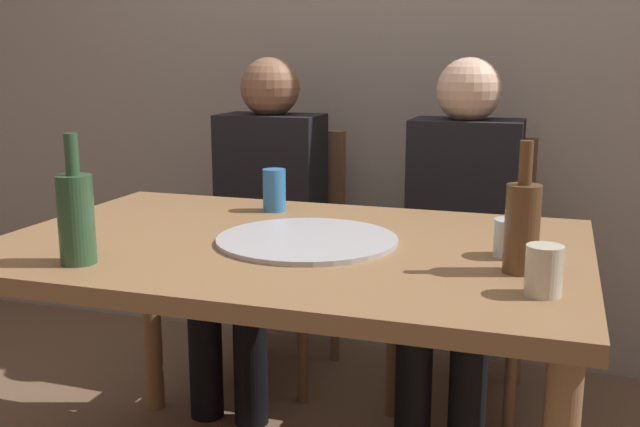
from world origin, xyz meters
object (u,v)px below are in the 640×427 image
object	(u,v)px
pizza_tray	(307,240)
chair_right	(464,251)
dining_table	(290,272)
beer_bottle	(522,225)
soda_can	(274,190)
tumbler_far	(544,270)
tumbler_near	(512,238)
wine_bottle	(76,216)
guest_in_beanie	(460,224)
guest_in_sweater	(262,210)
chair_left	(278,236)

from	to	relation	value
pizza_tray	chair_right	size ratio (longest dim) A/B	0.49
chair_right	dining_table	bearing A→B (deg)	69.76
beer_bottle	soda_can	distance (m)	0.83
beer_bottle	soda_can	world-z (taller)	beer_bottle
dining_table	tumbler_far	distance (m)	0.66
tumbler_near	tumbler_far	distance (m)	0.27
beer_bottle	tumbler_far	bearing A→B (deg)	-70.67
dining_table	pizza_tray	xyz separation A→B (m)	(0.05, 0.00, 0.08)
wine_bottle	tumbler_far	size ratio (longest dim) A/B	2.93
pizza_tray	soda_can	world-z (taller)	soda_can
tumbler_near	soda_can	world-z (taller)	soda_can
tumbler_near	soda_can	bearing A→B (deg)	156.50
tumbler_far	guest_in_beanie	world-z (taller)	guest_in_beanie
dining_table	guest_in_sweater	size ratio (longest dim) A/B	1.20
tumbler_near	guest_in_beanie	size ratio (longest dim) A/B	0.07
soda_can	wine_bottle	bearing A→B (deg)	-107.24
tumbler_far	guest_in_sweater	xyz separation A→B (m)	(-0.97, 0.96, -0.14)
soda_can	guest_in_beanie	distance (m)	0.65
tumbler_far	soda_can	world-z (taller)	soda_can
tumbler_far	guest_in_sweater	world-z (taller)	guest_in_sweater
tumbler_far	chair_left	bearing A→B (deg)	131.03
beer_bottle	tumbler_near	world-z (taller)	beer_bottle
wine_bottle	soda_can	size ratio (longest dim) A/B	2.31
beer_bottle	chair_left	distance (m)	1.37
tumbler_far	soda_can	size ratio (longest dim) A/B	0.79
tumbler_near	beer_bottle	bearing A→B (deg)	-77.86
wine_bottle	tumbler_near	bearing A→B (deg)	21.38
tumbler_far	guest_in_sweater	bearing A→B (deg)	135.22
pizza_tray	chair_right	distance (m)	0.94
chair_right	tumbler_far	bearing A→B (deg)	103.99
wine_bottle	chair_left	world-z (taller)	wine_bottle
soda_can	chair_right	world-z (taller)	chair_right
chair_right	pizza_tray	bearing A→B (deg)	72.44
tumbler_far	pizza_tray	bearing A→B (deg)	156.22
chair_right	guest_in_beanie	distance (m)	0.20
chair_right	guest_in_sweater	bearing A→B (deg)	12.38
chair_right	soda_can	bearing A→B (deg)	48.70
tumbler_far	dining_table	bearing A→B (deg)	157.88
tumbler_near	guest_in_sweater	xyz separation A→B (m)	(-0.89, 0.70, -0.13)
dining_table	guest_in_beanie	xyz separation A→B (m)	(0.32, 0.72, -0.01)
pizza_tray	tumbler_near	bearing A→B (deg)	2.27
beer_bottle	pizza_tray	bearing A→B (deg)	168.49
soda_can	guest_in_sweater	xyz separation A→B (m)	(-0.21, 0.40, -0.15)
tumbler_near	wine_bottle	bearing A→B (deg)	-158.62
pizza_tray	tumbler_far	bearing A→B (deg)	-23.78
chair_left	guest_in_sweater	distance (m)	0.20
pizza_tray	guest_in_sweater	xyz separation A→B (m)	(-0.42, 0.72, -0.10)
pizza_tray	guest_in_sweater	world-z (taller)	guest_in_sweater
tumbler_near	dining_table	bearing A→B (deg)	-177.90
dining_table	tumbler_near	distance (m)	0.54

